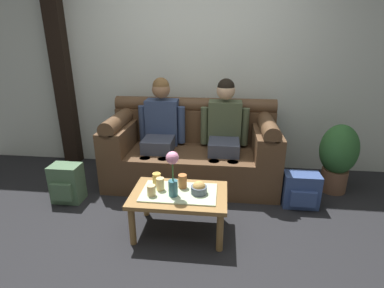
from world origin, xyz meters
The scene contains 16 objects.
ground_plane centered at (0.00, 0.00, 0.00)m, with size 14.00×14.00×0.00m, color black.
back_wall_patterned centered at (0.00, 1.70, 1.45)m, with size 6.00×0.12×2.90m, color silver.
timber_pillar centered at (-1.73, 1.58, 1.45)m, with size 0.20×0.20×2.90m, color black.
couch centered at (0.00, 1.17, 0.38)m, with size 1.96×0.88×0.96m.
person_left centered at (-0.37, 1.17, 0.66)m, with size 0.56×0.67×1.22m.
person_right centered at (0.37, 1.17, 0.66)m, with size 0.56×0.67×1.22m.
coffee_table centered at (0.00, 0.13, 0.33)m, with size 0.83×0.54×0.40m.
flower_vase centered at (-0.04, 0.06, 0.62)m, with size 0.11×0.11×0.40m.
snack_bowl centered at (0.17, 0.13, 0.44)m, with size 0.14×0.14×0.11m.
cup_near_left centered at (-0.17, 0.15, 0.45)m, with size 0.07×0.07×0.11m, color #DBB77A.
cup_near_right centered at (0.02, 0.21, 0.46)m, with size 0.08×0.08×0.12m, color #B26633.
cup_far_center centered at (-0.22, 0.05, 0.44)m, with size 0.07×0.07×0.09m, color #DBB77A.
cup_far_left centered at (-0.22, 0.24, 0.45)m, with size 0.08×0.08×0.11m, color gold.
backpack_right centered at (1.17, 0.68, 0.18)m, with size 0.35×0.25×0.36m.
backpack_left centered at (-1.26, 0.52, 0.20)m, with size 0.31×0.26×0.41m.
potted_plant centered at (1.63, 1.06, 0.43)m, with size 0.40×0.40×0.78m.
Camera 1 is at (0.36, -2.08, 1.65)m, focal length 27.46 mm.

